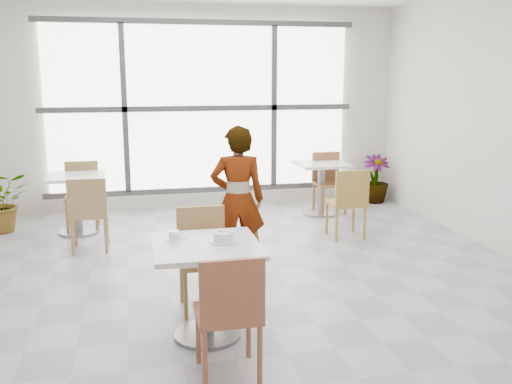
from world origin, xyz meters
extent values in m
plane|color=#9E9EA5|center=(0.00, 0.00, 0.00)|extent=(7.00, 7.00, 0.00)
plane|color=silver|center=(0.00, 3.50, 1.50)|extent=(6.00, 0.00, 6.00)
plane|color=silver|center=(0.00, -3.50, 1.50)|extent=(6.00, 0.00, 6.00)
cube|color=white|center=(0.00, 3.44, 1.50)|extent=(4.40, 0.04, 2.40)
cube|color=#3F3F42|center=(0.00, 3.41, 1.50)|extent=(4.60, 0.05, 0.08)
cube|color=#3F3F42|center=(-1.10, 3.41, 1.50)|extent=(0.08, 0.05, 2.40)
cube|color=#3F3F42|center=(1.10, 3.41, 1.50)|extent=(0.08, 0.05, 2.40)
cube|color=#3F3F42|center=(0.00, 3.41, 0.28)|extent=(4.60, 0.05, 0.08)
cube|color=#3F3F42|center=(0.00, 3.41, 2.72)|extent=(4.60, 0.05, 0.08)
cube|color=silver|center=(-0.52, -0.90, 0.73)|extent=(0.80, 0.80, 0.04)
cylinder|color=slate|center=(-0.52, -0.90, 0.35)|extent=(0.10, 0.10, 0.71)
cylinder|color=slate|center=(-0.52, -0.90, 0.01)|extent=(0.52, 0.52, 0.03)
cube|color=brown|center=(-0.46, -1.48, 0.43)|extent=(0.42, 0.42, 0.04)
cube|color=brown|center=(-0.46, -1.67, 0.66)|extent=(0.42, 0.04, 0.42)
cylinder|color=brown|center=(-0.28, -1.30, 0.21)|extent=(0.04, 0.04, 0.41)
cylinder|color=brown|center=(-0.28, -1.66, 0.21)|extent=(0.04, 0.04, 0.41)
cylinder|color=brown|center=(-0.64, -1.30, 0.21)|extent=(0.04, 0.04, 0.41)
cylinder|color=brown|center=(-0.64, -1.66, 0.21)|extent=(0.04, 0.04, 0.41)
cube|color=#A37644|center=(-0.47, -0.37, 0.43)|extent=(0.42, 0.42, 0.04)
cube|color=#A37644|center=(-0.47, -0.18, 0.66)|extent=(0.42, 0.04, 0.42)
cylinder|color=#A37644|center=(-0.65, -0.55, 0.21)|extent=(0.04, 0.04, 0.41)
cylinder|color=#A37644|center=(-0.65, -0.19, 0.21)|extent=(0.04, 0.04, 0.41)
cylinder|color=#A37644|center=(-0.29, -0.55, 0.21)|extent=(0.04, 0.04, 0.41)
cylinder|color=#A37644|center=(-0.29, -0.19, 0.21)|extent=(0.04, 0.04, 0.41)
cylinder|color=silver|center=(-0.38, -0.89, 0.76)|extent=(0.21, 0.21, 0.01)
cylinder|color=silver|center=(-0.38, -0.89, 0.80)|extent=(0.16, 0.16, 0.07)
torus|color=silver|center=(-0.38, -0.89, 0.83)|extent=(0.16, 0.16, 0.01)
cylinder|color=#C7B187|center=(-0.38, -0.89, 0.80)|extent=(0.14, 0.14, 0.05)
cylinder|color=beige|center=(-0.42, -0.87, 0.83)|extent=(0.03, 0.03, 0.02)
cylinder|color=beige|center=(-0.39, -0.92, 0.82)|extent=(0.03, 0.03, 0.01)
cylinder|color=beige|center=(-0.39, -0.86, 0.83)|extent=(0.03, 0.03, 0.02)
cylinder|color=beige|center=(-0.37, -0.85, 0.83)|extent=(0.03, 0.03, 0.02)
cylinder|color=#EEE799|center=(-0.39, -0.90, 0.83)|extent=(0.03, 0.03, 0.01)
cylinder|color=#F1EA9B|center=(-0.36, -0.92, 0.83)|extent=(0.03, 0.03, 0.02)
cylinder|color=#F8E0A0|center=(-0.39, -0.91, 0.83)|extent=(0.03, 0.03, 0.01)
cylinder|color=#F7E49F|center=(-0.37, -0.87, 0.83)|extent=(0.03, 0.03, 0.01)
cylinder|color=beige|center=(-0.41, -0.88, 0.84)|extent=(0.03, 0.03, 0.02)
cylinder|color=beige|center=(-0.36, -0.88, 0.83)|extent=(0.03, 0.03, 0.01)
cylinder|color=#EEE499|center=(-0.40, -0.88, 0.83)|extent=(0.03, 0.03, 0.02)
cylinder|color=#F2E59C|center=(-0.40, -0.92, 0.83)|extent=(0.03, 0.03, 0.02)
cylinder|color=beige|center=(-0.34, -0.91, 0.84)|extent=(0.03, 0.03, 0.01)
cylinder|color=white|center=(-0.74, -0.74, 0.75)|extent=(0.13, 0.13, 0.01)
cylinder|color=white|center=(-0.74, -0.74, 0.79)|extent=(0.08, 0.08, 0.06)
torus|color=white|center=(-0.70, -0.74, 0.79)|extent=(0.05, 0.01, 0.05)
cylinder|color=black|center=(-0.74, -0.74, 0.81)|extent=(0.07, 0.07, 0.00)
cube|color=silver|center=(-0.69, -0.76, 0.76)|extent=(0.09, 0.05, 0.00)
sphere|color=silver|center=(-0.66, -0.74, 0.76)|extent=(0.02, 0.02, 0.02)
imported|color=black|center=(-0.01, 0.52, 0.75)|extent=(0.59, 0.42, 1.50)
cube|color=white|center=(-1.73, 2.38, 0.73)|extent=(0.70, 0.70, 0.04)
cylinder|color=slate|center=(-1.73, 2.38, 0.35)|extent=(0.10, 0.10, 0.71)
cylinder|color=slate|center=(-1.73, 2.38, 0.01)|extent=(0.52, 0.52, 0.03)
cube|color=white|center=(1.62, 2.66, 0.73)|extent=(0.70, 0.70, 0.04)
cylinder|color=gray|center=(1.62, 2.66, 0.35)|extent=(0.10, 0.10, 0.71)
cylinder|color=gray|center=(1.62, 2.66, 0.01)|extent=(0.52, 0.52, 0.03)
cube|color=#9B774B|center=(-1.54, 1.58, 0.43)|extent=(0.42, 0.42, 0.04)
cube|color=#9B774B|center=(-1.54, 1.39, 0.66)|extent=(0.42, 0.04, 0.42)
cylinder|color=#9B774B|center=(-1.36, 1.76, 0.21)|extent=(0.04, 0.04, 0.41)
cylinder|color=#9B774B|center=(-1.36, 1.40, 0.21)|extent=(0.04, 0.04, 0.41)
cylinder|color=#9B774B|center=(-1.72, 1.76, 0.21)|extent=(0.04, 0.04, 0.41)
cylinder|color=#9B774B|center=(-1.72, 1.40, 0.21)|extent=(0.04, 0.04, 0.41)
cube|color=olive|center=(-1.69, 2.55, 0.43)|extent=(0.42, 0.42, 0.04)
cube|color=olive|center=(-1.69, 2.74, 0.66)|extent=(0.42, 0.04, 0.42)
cylinder|color=olive|center=(-1.87, 2.37, 0.21)|extent=(0.04, 0.04, 0.41)
cylinder|color=olive|center=(-1.87, 2.73, 0.21)|extent=(0.04, 0.04, 0.41)
cylinder|color=olive|center=(-1.51, 2.37, 0.21)|extent=(0.04, 0.04, 0.41)
cylinder|color=olive|center=(-1.51, 2.73, 0.21)|extent=(0.04, 0.04, 0.41)
cube|color=#A48038|center=(1.53, 1.46, 0.43)|extent=(0.42, 0.42, 0.04)
cube|color=#A48038|center=(1.53, 1.27, 0.66)|extent=(0.42, 0.04, 0.42)
cylinder|color=#A48038|center=(1.71, 1.64, 0.21)|extent=(0.04, 0.04, 0.41)
cylinder|color=#A48038|center=(1.71, 1.28, 0.21)|extent=(0.04, 0.04, 0.41)
cylinder|color=#A48038|center=(1.35, 1.64, 0.21)|extent=(0.04, 0.04, 0.41)
cylinder|color=#A48038|center=(1.35, 1.28, 0.21)|extent=(0.04, 0.04, 0.41)
cube|color=brown|center=(1.77, 2.71, 0.43)|extent=(0.42, 0.42, 0.04)
cube|color=brown|center=(1.77, 2.90, 0.66)|extent=(0.42, 0.04, 0.42)
cylinder|color=brown|center=(1.59, 2.53, 0.21)|extent=(0.04, 0.04, 0.41)
cylinder|color=brown|center=(1.59, 2.89, 0.21)|extent=(0.04, 0.04, 0.41)
cylinder|color=brown|center=(1.95, 2.53, 0.21)|extent=(0.04, 0.04, 0.41)
cylinder|color=brown|center=(1.95, 2.89, 0.21)|extent=(0.04, 0.04, 0.41)
imported|color=#4A7A37|center=(-2.69, 2.65, 0.39)|extent=(0.85, 0.79, 0.77)
imported|color=#497744|center=(2.70, 3.20, 0.38)|extent=(0.48, 0.48, 0.75)
camera|label=1|loc=(-1.04, -5.00, 2.00)|focal=39.99mm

